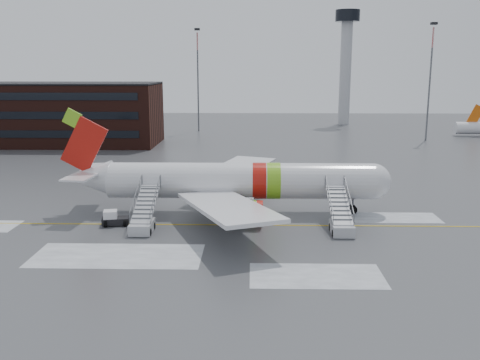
{
  "coord_description": "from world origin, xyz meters",
  "views": [
    {
      "loc": [
        5.15,
        -51.79,
        15.35
      ],
      "look_at": [
        3.89,
        1.68,
        4.0
      ],
      "focal_mm": 40.0,
      "sensor_mm": 36.0,
      "label": 1
    }
  ],
  "objects_px": {
    "pushback_tug": "(114,219)",
    "airstair_aft": "(143,219)",
    "airliner": "(232,181)",
    "airstair_fwd": "(341,221)"
  },
  "relations": [
    {
      "from": "airstair_aft",
      "to": "pushback_tug",
      "type": "relative_size",
      "value": 2.74
    },
    {
      "from": "pushback_tug",
      "to": "airstair_aft",
      "type": "bearing_deg",
      "value": -25.91
    },
    {
      "from": "airliner",
      "to": "airstair_fwd",
      "type": "bearing_deg",
      "value": -31.62
    },
    {
      "from": "pushback_tug",
      "to": "airliner",
      "type": "bearing_deg",
      "value": 23.23
    },
    {
      "from": "airliner",
      "to": "airstair_aft",
      "type": "distance_m",
      "value": 10.74
    },
    {
      "from": "airstair_fwd",
      "to": "airliner",
      "type": "bearing_deg",
      "value": 148.38
    },
    {
      "from": "airstair_fwd",
      "to": "airstair_aft",
      "type": "height_order",
      "value": "same"
    },
    {
      "from": "airstair_aft",
      "to": "pushback_tug",
      "type": "bearing_deg",
      "value": 154.09
    },
    {
      "from": "airliner",
      "to": "pushback_tug",
      "type": "bearing_deg",
      "value": -156.77
    },
    {
      "from": "airliner",
      "to": "pushback_tug",
      "type": "height_order",
      "value": "airliner"
    }
  ]
}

